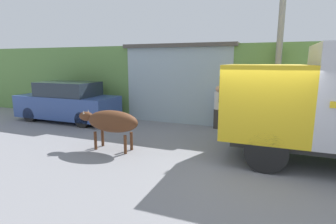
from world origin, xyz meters
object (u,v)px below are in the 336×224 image
parked_suv (67,102)px  pedestrian_on_hill (218,105)px  utility_pole (279,54)px  brown_cow (111,121)px

parked_suv → pedestrian_on_hill: size_ratio=2.71×
parked_suv → utility_pole: size_ratio=0.83×
pedestrian_on_hill → utility_pole: size_ratio=0.31×
pedestrian_on_hill → brown_cow: bearing=72.6°
pedestrian_on_hill → utility_pole: utility_pole is taller
brown_cow → pedestrian_on_hill: pedestrian_on_hill is taller
brown_cow → utility_pole: (4.65, 3.84, 2.05)m
brown_cow → pedestrian_on_hill: bearing=64.3°
utility_pole → parked_suv: bearing=-172.5°
brown_cow → pedestrian_on_hill: 4.52m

